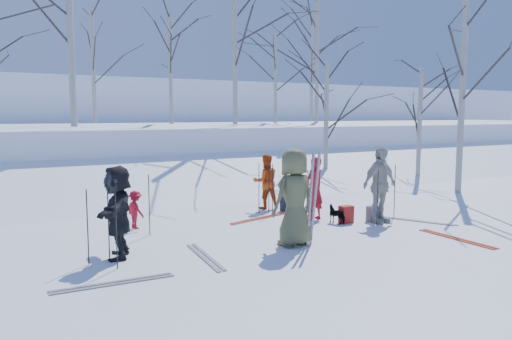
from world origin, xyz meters
TOP-DOWN VIEW (x-y plane):
  - ground at (0.00, 0.00)m, footprint 120.00×120.00m
  - snow_ramp at (0.00, 7.00)m, footprint 70.00×9.49m
  - snow_plateau at (0.00, 17.00)m, footprint 70.00×18.00m
  - far_hill at (0.00, 38.00)m, footprint 90.00×30.00m
  - skier_olive_center at (-0.38, -0.69)m, footprint 1.01×0.71m
  - skier_red_north at (1.46, 1.11)m, footprint 0.65×0.50m
  - skier_redor_behind at (1.19, 3.00)m, footprint 0.86×0.74m
  - skier_red_seated at (-2.70, 2.40)m, footprint 0.47×0.64m
  - skier_cream_east at (2.61, 0.02)m, footprint 1.14×0.57m
  - skier_grey_west at (-3.67, 0.23)m, footprint 1.07×1.67m
  - dog at (1.69, 0.48)m, footprint 0.37×0.57m
  - upright_ski_left at (-0.14, -0.89)m, footprint 0.12×0.17m
  - upright_ski_right at (-0.02, -0.88)m, footprint 0.14×0.23m
  - ski_pair_a at (2.89, -2.00)m, footprint 0.30×1.91m
  - ski_pair_b at (-4.13, -1.17)m, footprint 0.36×1.92m
  - ski_pair_c at (-2.29, -0.56)m, footprint 0.64×1.95m
  - ski_pair_d at (0.30, 1.88)m, footprint 1.15×2.00m
  - ski_pair_e at (3.53, -0.31)m, footprint 1.71×2.06m
  - ski_pole_a at (-3.84, 0.24)m, footprint 0.02×0.02m
  - ski_pole_b at (2.29, -0.25)m, footprint 0.02×0.02m
  - ski_pole_c at (0.99, 2.51)m, footprint 0.02×0.02m
  - ski_pole_d at (0.66, 2.48)m, footprint 0.02×0.02m
  - ski_pole_e at (3.51, 0.40)m, footprint 0.02×0.02m
  - ski_pole_f at (0.89, 2.18)m, footprint 0.02×0.02m
  - ski_pole_g at (3.11, 0.75)m, footprint 0.02×0.02m
  - ski_pole_h at (-2.63, 1.60)m, footprint 0.02×0.02m
  - ski_pole_i at (-4.24, 0.07)m, footprint 0.02×0.02m
  - ski_pole_j at (-3.87, -0.44)m, footprint 0.02×0.02m
  - backpack_red at (1.91, 0.42)m, footprint 0.32×0.22m
  - backpack_grey at (2.60, 0.21)m, footprint 0.30×0.20m
  - backpack_dark at (1.51, 2.39)m, footprint 0.34×0.24m
  - birch_plateau_a at (-0.48, 16.46)m, footprint 4.38×4.38m
  - birch_plateau_c at (12.16, 15.78)m, footprint 5.21×5.21m
  - birch_plateau_d at (7.43, 12.38)m, footprint 3.69×3.69m
  - birch_plateau_e at (-2.70, 9.55)m, footprint 6.19×6.19m
  - birch_plateau_h at (9.39, 11.58)m, footprint 5.50×5.50m
  - birch_plateau_i at (1.97, 12.43)m, footprint 3.97×3.97m
  - birch_plateau_j at (4.14, 10.43)m, footprint 5.40×5.40m
  - birch_edge_b at (8.32, 2.20)m, footprint 5.19×5.19m
  - birch_edge_c at (9.34, 4.87)m, footprint 3.69×3.69m
  - birch_edge_e at (5.69, 6.07)m, footprint 3.79×3.79m

SIDE VIEW (x-z plane):
  - ground at x=0.00m, z-range 0.00..0.00m
  - ski_pair_a at x=2.89m, z-range 0.00..0.02m
  - ski_pair_b at x=-4.13m, z-range 0.00..0.02m
  - ski_pair_c at x=-2.29m, z-range 0.00..0.02m
  - ski_pair_d at x=0.30m, z-range 0.00..0.02m
  - ski_pair_e at x=3.53m, z-range 0.00..0.02m
  - snow_ramp at x=0.00m, z-range -1.91..2.21m
  - backpack_grey at x=2.60m, z-range 0.00..0.38m
  - backpack_dark at x=1.51m, z-range 0.00..0.40m
  - backpack_red at x=1.91m, z-range 0.00..0.42m
  - dog at x=1.69m, z-range 0.00..0.45m
  - skier_red_seated at x=-2.70m, z-range 0.00..0.88m
  - ski_pole_a at x=-3.84m, z-range 0.00..1.34m
  - ski_pole_b at x=2.29m, z-range 0.00..1.34m
  - ski_pole_c at x=0.99m, z-range 0.00..1.34m
  - ski_pole_d at x=0.66m, z-range 0.00..1.34m
  - ski_pole_e at x=3.51m, z-range 0.00..1.34m
  - ski_pole_f at x=0.89m, z-range 0.00..1.34m
  - ski_pole_g at x=3.11m, z-range 0.00..1.34m
  - ski_pole_h at x=-2.63m, z-range 0.00..1.34m
  - ski_pole_i at x=-4.24m, z-range 0.00..1.34m
  - ski_pole_j at x=-3.87m, z-range 0.00..1.34m
  - skier_redor_behind at x=1.19m, z-range 0.00..1.52m
  - skier_red_north at x=1.46m, z-range 0.00..1.59m
  - skier_grey_west at x=-3.67m, z-range 0.00..1.72m
  - skier_cream_east at x=2.61m, z-range 0.00..1.87m
  - upright_ski_left at x=-0.14m, z-range 0.00..1.90m
  - upright_ski_right at x=-0.02m, z-range 0.00..1.90m
  - skier_olive_center at x=-0.38m, z-range 0.00..1.96m
  - snow_plateau at x=0.00m, z-range -0.10..2.10m
  - far_hill at x=0.00m, z-range -1.00..5.00m
  - birch_edge_c at x=9.34m, z-range 0.00..4.41m
  - birch_edge_e at x=5.69m, z-range 0.00..4.56m
  - birch_edge_b at x=8.32m, z-range 0.00..6.55m
  - birch_plateau_d at x=7.43m, z-range 2.20..6.62m
  - birch_plateau_i at x=1.97m, z-range 2.20..7.02m
  - birch_plateau_a at x=-0.48m, z-range 2.20..7.59m
  - birch_plateau_c at x=12.16m, z-range 2.20..8.79m
  - birch_plateau_j at x=4.14m, z-range 2.20..9.05m
  - birch_plateau_h at x=9.39m, z-range 2.20..9.20m
  - birch_plateau_e at x=-2.70m, z-range 2.20..10.19m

